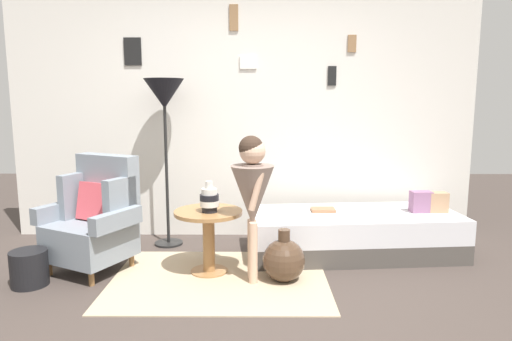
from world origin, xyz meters
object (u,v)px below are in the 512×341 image
object	(u,v)px
book_on_daybed	(323,210)
vase_striped	(209,200)
person_child	(252,189)
floor_lamp	(164,101)
demijohn_near	(284,260)
magazine_basket	(29,268)
armchair	(95,219)
daybed	(354,233)
side_table	(209,228)

from	to	relation	value
book_on_daybed	vase_striped	bearing A→B (deg)	-150.55
person_child	floor_lamp	bearing A→B (deg)	132.37
demijohn_near	magazine_basket	distance (m)	1.99
armchair	person_child	size ratio (longest dim) A/B	0.83
daybed	floor_lamp	xyz separation A→B (m)	(-1.81, 0.28, 1.22)
person_child	magazine_basket	size ratio (longest dim) A/B	4.17
armchair	demijohn_near	size ratio (longest dim) A/B	2.28
daybed	side_table	distance (m)	1.41
vase_striped	book_on_daybed	xyz separation A→B (m)	(1.01, 0.57, -0.22)
armchair	floor_lamp	size ratio (longest dim) A/B	0.59
vase_striped	magazine_basket	bearing A→B (deg)	-170.92
vase_striped	side_table	bearing A→B (deg)	108.30
vase_striped	demijohn_near	xyz separation A→B (m)	(0.60, -0.13, -0.46)
demijohn_near	armchair	bearing A→B (deg)	170.40
magazine_basket	demijohn_near	bearing A→B (deg)	2.79
floor_lamp	magazine_basket	distance (m)	1.87
magazine_basket	vase_striped	bearing A→B (deg)	9.08
armchair	magazine_basket	bearing A→B (deg)	-137.70
vase_striped	book_on_daybed	distance (m)	1.18
magazine_basket	side_table	bearing A→B (deg)	11.13
magazine_basket	armchair	bearing A→B (deg)	42.30
person_child	book_on_daybed	xyz separation A→B (m)	(0.66, 0.70, -0.34)
floor_lamp	person_child	world-z (taller)	floor_lamp
person_child	book_on_daybed	size ratio (longest dim) A/B	5.31
vase_striped	magazine_basket	size ratio (longest dim) A/B	0.91
daybed	person_child	bearing A→B (deg)	-145.09
side_table	vase_striped	bearing A→B (deg)	-71.70
side_table	floor_lamp	bearing A→B (deg)	123.03
floor_lamp	person_child	xyz separation A→B (m)	(0.86, -0.94, -0.67)
vase_striped	person_child	world-z (taller)	person_child
armchair	vase_striped	xyz separation A→B (m)	(0.99, -0.14, 0.20)
person_child	vase_striped	bearing A→B (deg)	158.73
armchair	demijohn_near	bearing A→B (deg)	-9.60
person_child	magazine_basket	bearing A→B (deg)	-177.18
armchair	side_table	bearing A→B (deg)	-5.59
side_table	person_child	world-z (taller)	person_child
side_table	vase_striped	size ratio (longest dim) A/B	2.22
person_child	magazine_basket	xyz separation A→B (m)	(-1.74, -0.09, -0.61)
book_on_daybed	demijohn_near	world-z (taller)	book_on_daybed
book_on_daybed	armchair	bearing A→B (deg)	-167.98
floor_lamp	armchair	bearing A→B (deg)	-125.97
person_child	magazine_basket	distance (m)	1.85
armchair	side_table	xyz separation A→B (m)	(0.97, -0.10, -0.06)
daybed	magazine_basket	size ratio (longest dim) A/B	7.01
daybed	demijohn_near	xyz separation A→B (m)	(-0.70, -0.65, -0.03)
armchair	side_table	world-z (taller)	armchair
side_table	magazine_basket	world-z (taller)	side_table
daybed	vase_striped	distance (m)	1.47
book_on_daybed	magazine_basket	bearing A→B (deg)	-161.74
vase_striped	magazine_basket	world-z (taller)	vase_striped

